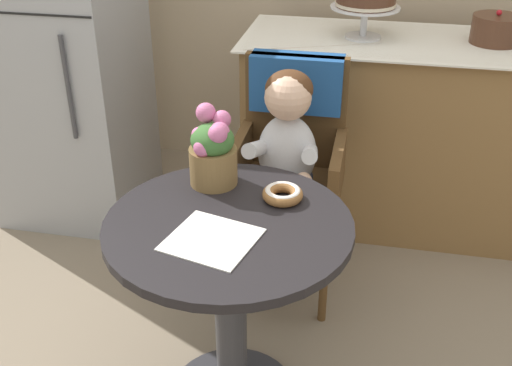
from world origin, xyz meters
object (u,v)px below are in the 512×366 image
Objects in this scene: wicker_chair at (292,140)px; donut_front at (283,194)px; refrigerator at (61,44)px; flower_vase at (213,150)px; seated_child at (286,149)px; round_layer_cake at (496,29)px; cafe_table at (230,281)px.

donut_front is (0.06, -0.58, 0.10)m from wicker_chair.
flower_vase is at bearing -42.97° from refrigerator.
wicker_chair is at bearing 90.00° from seated_child.
round_layer_cake is 0.12× the size of refrigerator.
seated_child reaches higher than cafe_table.
flower_vase is at bearing -110.91° from wicker_chair.
cafe_table is 0.42× the size of refrigerator.
seated_child is 2.90× the size of flower_vase.
seated_child is 5.88× the size of donut_front.
flower_vase is 1.47m from round_layer_cake.
flower_vase is (-0.17, -0.52, 0.19)m from wicker_chair.
wicker_chair is 0.16m from seated_child.
seated_child reaches higher than wicker_chair.
seated_child is at bearing -136.12° from round_layer_cake.
refrigerator is (-0.95, 0.89, 0.02)m from flower_vase.
refrigerator is at bearing -173.03° from round_layer_cake.
donut_front is at bearing -38.69° from refrigerator.
wicker_chair is 0.56× the size of refrigerator.
wicker_chair is at bearing 95.74° from donut_front.
round_layer_cake is at bearing 57.39° from cafe_table.
cafe_table is at bearing -130.45° from donut_front.
seated_child is at bearing -24.76° from refrigerator.
seated_child is 0.44m from donut_front.
seated_child reaches higher than donut_front.
round_layer_cake reaches higher than flower_vase.
refrigerator is (-1.90, -0.23, -0.11)m from round_layer_cake.
cafe_table is at bearing -122.61° from round_layer_cake.
cafe_table is 1.56m from refrigerator.
flower_vase is (-0.23, 0.06, 0.09)m from donut_front.
flower_vase reaches higher than cafe_table.
refrigerator is at bearing 159.34° from wicker_chair.
donut_front is at bearing 49.55° from cafe_table.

